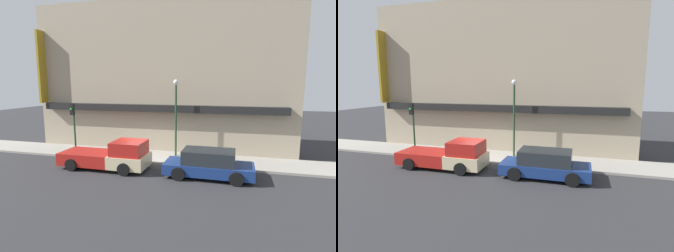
# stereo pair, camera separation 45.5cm
# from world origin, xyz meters

# --- Properties ---
(ground_plane) EXTENTS (80.00, 80.00, 0.00)m
(ground_plane) POSITION_xyz_m (0.00, 0.00, 0.00)
(ground_plane) COLOR #2D2D30
(sidewalk) EXTENTS (36.00, 2.99, 0.14)m
(sidewalk) POSITION_xyz_m (0.00, 1.49, 0.07)
(sidewalk) COLOR #9E998E
(sidewalk) RESTS_ON ground
(building) EXTENTS (19.80, 3.80, 11.21)m
(building) POSITION_xyz_m (-0.01, 4.47, 5.59)
(building) COLOR tan
(building) RESTS_ON ground
(pickup_truck) EXTENTS (5.43, 2.23, 1.78)m
(pickup_truck) POSITION_xyz_m (-1.53, -1.47, 0.79)
(pickup_truck) COLOR beige
(pickup_truck) RESTS_ON ground
(parked_car) EXTENTS (4.85, 2.11, 1.55)m
(parked_car) POSITION_xyz_m (4.39, -1.47, 0.76)
(parked_car) COLOR navy
(parked_car) RESTS_ON ground
(fire_hydrant) EXTENTS (0.18, 0.18, 0.75)m
(fire_hydrant) POSITION_xyz_m (-0.93, 0.85, 0.52)
(fire_hydrant) COLOR #196633
(fire_hydrant) RESTS_ON sidewalk
(street_lamp) EXTENTS (0.36, 0.36, 5.27)m
(street_lamp) POSITION_xyz_m (1.75, 1.89, 3.46)
(street_lamp) COLOR #1E4728
(street_lamp) RESTS_ON sidewalk
(traffic_light) EXTENTS (0.28, 0.42, 3.66)m
(traffic_light) POSITION_xyz_m (-5.18, 0.28, 2.66)
(traffic_light) COLOR #1E4728
(traffic_light) RESTS_ON sidewalk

